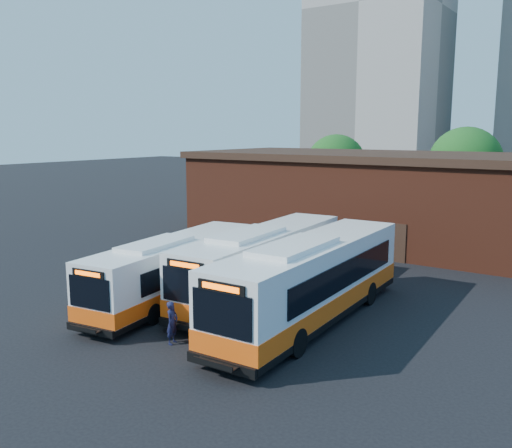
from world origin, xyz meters
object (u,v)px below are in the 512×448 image
Objects in this scene: bus_midwest at (174,272)px; transit_worker at (172,323)px; bus_mideast at (264,265)px; bus_east at (312,283)px.

transit_worker is (3.54, -3.93, -0.59)m from bus_midwest.
bus_mideast is at bearing -10.57° from transit_worker.
bus_mideast is at bearing 35.23° from bus_midwest.
bus_midwest is 6.79m from bus_east.
bus_midwest is 0.91× the size of bus_mideast.
bus_midwest reaches higher than transit_worker.
bus_mideast is 7.77× the size of transit_worker.
bus_mideast is 0.95× the size of bus_east.
transit_worker is at bearing -123.24° from bus_east.
bus_midwest is at bearing 28.03° from transit_worker.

